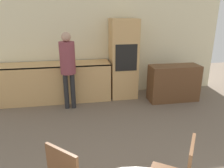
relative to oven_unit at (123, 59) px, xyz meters
name	(u,v)px	position (x,y,z in m)	size (l,w,h in m)	color
wall_back	(96,42)	(-0.61, 0.34, 0.37)	(6.27, 0.05, 2.60)	beige
kitchen_counter	(55,82)	(-1.62, -0.01, -0.47)	(2.54, 0.60, 0.89)	tan
oven_unit	(123,59)	(0.00, 0.00, 0.00)	(0.62, 0.59, 1.86)	tan
sideboard	(174,83)	(1.10, -0.46, -0.51)	(1.15, 0.45, 0.84)	brown
person_standing	(68,63)	(-1.28, -0.50, 0.09)	(0.31, 0.31, 1.63)	#262628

